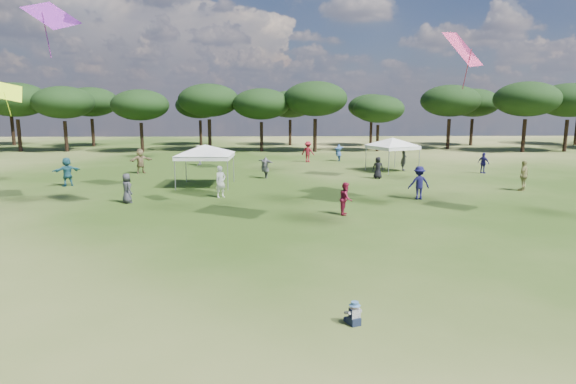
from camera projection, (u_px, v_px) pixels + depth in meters
name	position (u px, v px, depth m)	size (l,w,h in m)	color
ground	(340.00, 376.00, 9.13)	(140.00, 140.00, 0.00)	#2C4514
tree_line	(305.00, 101.00, 54.84)	(108.78, 17.63, 7.77)	black
tent_left	(205.00, 147.00, 30.05)	(6.76, 6.76, 2.91)	gray
tent_right	(393.00, 139.00, 36.73)	(5.59, 5.59, 2.88)	gray
toddler	(354.00, 314.00, 11.21)	(0.43, 0.47, 0.57)	black
festival_crowd	(279.00, 165.00, 34.00)	(29.90, 23.01, 1.89)	maroon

